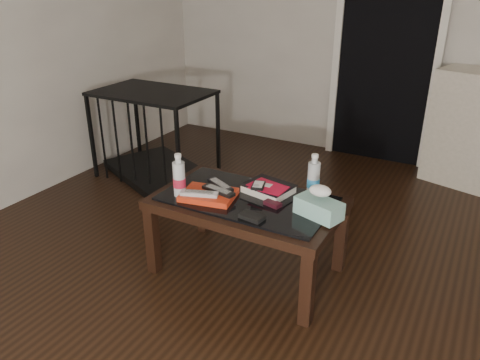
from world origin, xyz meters
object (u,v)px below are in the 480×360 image
at_px(coffee_table, 247,208).
at_px(pet_crate, 156,149).
at_px(textbook, 268,188).
at_px(water_bottle_left, 179,175).
at_px(water_bottle_right, 314,175).
at_px(tissue_box, 319,208).

xyz_separation_m(coffee_table, pet_crate, (-1.31, 0.86, -0.17)).
bearing_deg(coffee_table, textbook, 58.54).
relative_size(pet_crate, water_bottle_left, 4.48).
distance_m(pet_crate, textbook, 1.59).
bearing_deg(water_bottle_right, water_bottle_left, -151.63).
xyz_separation_m(pet_crate, water_bottle_right, (1.60, -0.67, 0.35)).
bearing_deg(tissue_box, water_bottle_left, -152.30).
bearing_deg(water_bottle_right, textbook, -160.25).
height_order(pet_crate, water_bottle_left, pet_crate).
relative_size(pet_crate, water_bottle_right, 4.48).
xyz_separation_m(water_bottle_left, tissue_box, (0.74, 0.13, -0.07)).
distance_m(water_bottle_left, water_bottle_right, 0.72).
height_order(coffee_table, water_bottle_right, water_bottle_right).
relative_size(water_bottle_right, tissue_box, 1.03).
height_order(water_bottle_left, tissue_box, water_bottle_left).
distance_m(pet_crate, water_bottle_left, 1.44).
distance_m(textbook, tissue_box, 0.36).
relative_size(pet_crate, textbook, 4.27).
xyz_separation_m(pet_crate, water_bottle_left, (0.97, -1.01, 0.35)).
bearing_deg(tissue_box, pet_crate, 170.55).
bearing_deg(textbook, tissue_box, -9.55).
relative_size(coffee_table, tissue_box, 4.35).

